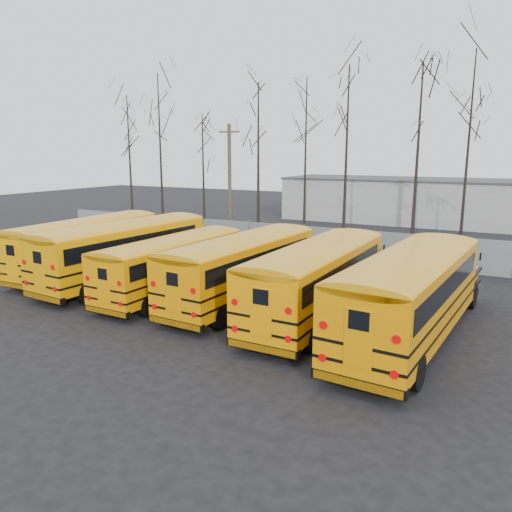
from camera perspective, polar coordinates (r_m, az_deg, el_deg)
The scene contains 18 objects.
ground at distance 21.94m, azimuth -6.70°, elevation -5.79°, with size 120.00×120.00×0.00m, color black.
fence at distance 32.02m, azimuth 5.49°, elevation 1.69°, with size 40.00×0.04×2.00m, color gray.
distant_building at distance 50.37m, azimuth 16.44°, elevation 6.11°, with size 22.00×8.00×4.00m, color beige.
bus_a at distance 28.96m, azimuth -18.59°, elevation 1.68°, with size 2.97×11.16×3.10m.
bus_b at distance 26.21m, azimuth -14.44°, elevation 1.06°, with size 3.50×11.64×3.21m.
bus_c at distance 23.57m, azimuth -9.24°, elevation -0.49°, with size 2.59×10.09×2.81m.
bus_d at distance 22.05m, azimuth -1.26°, elevation -0.80°, with size 3.16×11.05×3.06m.
bus_e at distance 20.06m, azimuth 7.29°, elevation -2.05°, with size 2.75×11.22×3.13m.
bus_f at distance 18.33m, azimuth 17.47°, elevation -3.54°, with size 3.60×11.91×3.29m.
utility_pole_left at distance 37.83m, azimuth -3.03°, elevation 8.51°, with size 1.48×0.62×8.62m.
tree_0 at distance 44.56m, azimuth -14.20°, elevation 10.21°, with size 0.26×0.26×11.24m, color black.
tree_1 at distance 43.38m, azimuth -10.86°, elevation 11.41°, with size 0.26×0.26×12.89m, color black.
tree_2 at distance 37.60m, azimuth -6.03°, elevation 8.78°, with size 0.26×0.26×9.30m, color black.
tree_3 at distance 36.51m, azimuth 0.26°, elevation 10.38°, with size 0.26×0.26×11.37m, color black.
tree_4 at distance 37.17m, azimuth 5.66°, elevation 10.69°, with size 0.26×0.26×11.81m, color black.
tree_5 at distance 35.12m, azimuth 10.26°, elevation 10.85°, with size 0.26×0.26×12.24m, color black.
tree_6 at distance 32.79m, azimuth 17.91°, elevation 10.07°, with size 0.26×0.26×11.85m, color black.
tree_7 at distance 34.36m, azimuth 23.01°, elevation 10.47°, with size 0.26×0.26×12.69m, color black.
Camera 1 is at (11.96, -17.16, 6.61)m, focal length 35.00 mm.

